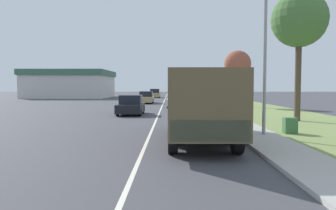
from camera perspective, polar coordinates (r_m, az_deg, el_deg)
ground_plane at (r=40.08m, az=-0.85°, el=0.25°), size 180.00×180.00×0.00m
lane_centre_stripe at (r=40.08m, az=-0.85°, el=0.25°), size 0.12×120.00×0.00m
sidewalk_right at (r=40.23m, az=5.57°, el=0.33°), size 1.80×120.00×0.12m
grass_strip_right at (r=40.86m, az=11.73°, el=0.26°), size 7.00×120.00×0.02m
military_truck at (r=12.56m, az=5.35°, el=0.57°), size 2.30×7.54×2.61m
car_nearest_ahead at (r=24.55m, az=-6.48°, el=-0.13°), size 1.79×3.94×1.46m
car_second_ahead at (r=33.06m, az=1.45°, el=0.83°), size 1.90×4.43×1.56m
car_third_ahead at (r=41.05m, az=-3.82°, el=1.26°), size 1.73×4.76×1.49m
car_fourth_ahead at (r=52.14m, az=1.35°, el=1.74°), size 1.79×4.40×1.61m
car_farthest_ahead at (r=61.45m, az=-2.30°, el=1.98°), size 1.90×4.19×1.65m
lamp_post at (r=14.19m, az=15.84°, el=13.64°), size 1.69×0.24×7.77m
tree_mid_right at (r=21.62m, az=21.88°, el=13.51°), size 3.31×3.31×7.74m
tree_far_right at (r=34.39m, az=12.03°, el=6.93°), size 2.72×2.72×5.74m
utility_box at (r=15.50m, az=20.48°, el=-3.36°), size 0.55×0.45×0.70m
building_distant at (r=64.70m, az=-16.51°, el=3.53°), size 14.72×14.31×5.06m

